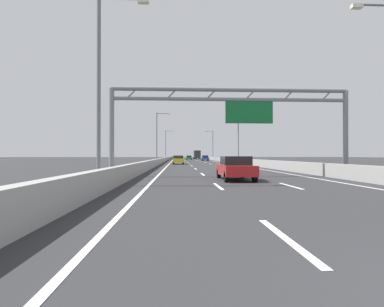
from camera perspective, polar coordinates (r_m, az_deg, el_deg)
ground_plane at (r=101.87m, az=-0.66°, el=-1.17°), size 260.00×260.00×0.00m
lane_dash_left_0 at (r=5.85m, az=17.74°, el=-15.42°), size 0.16×3.00×0.01m
lane_dash_left_1 at (r=14.51m, az=5.10°, el=-6.35°), size 0.16×3.00×0.01m
lane_dash_left_2 at (r=23.43m, az=2.07°, el=-4.05°), size 0.16×3.00×0.01m
lane_dash_left_3 at (r=32.39m, az=0.72°, el=-3.01°), size 0.16×3.00×0.01m
lane_dash_left_4 at (r=41.37m, az=-0.04°, el=-2.43°), size 0.16×3.00×0.01m
lane_dash_left_5 at (r=50.36m, az=-0.53°, el=-2.05°), size 0.16×3.00×0.01m
lane_dash_left_6 at (r=59.35m, az=-0.87°, el=-1.78°), size 0.16×3.00×0.01m
lane_dash_left_7 at (r=68.34m, az=-1.12°, el=-1.59°), size 0.16×3.00×0.01m
lane_dash_left_8 at (r=77.33m, az=-1.32°, el=-1.44°), size 0.16×3.00×0.01m
lane_dash_left_9 at (r=86.33m, az=-1.47°, el=-1.32°), size 0.16×3.00×0.01m
lane_dash_left_10 at (r=95.33m, az=-1.59°, el=-1.23°), size 0.16×3.00×0.01m
lane_dash_left_11 at (r=104.32m, az=-1.70°, el=-1.15°), size 0.16×3.00×0.01m
lane_dash_left_12 at (r=113.32m, az=-1.78°, el=-1.08°), size 0.16×3.00×0.01m
lane_dash_left_13 at (r=122.32m, az=-1.86°, el=-1.03°), size 0.16×3.00×0.01m
lane_dash_left_14 at (r=131.32m, az=-1.92°, el=-0.98°), size 0.16×3.00×0.01m
lane_dash_left_15 at (r=140.32m, az=-1.97°, el=-0.93°), size 0.16×3.00×0.01m
lane_dash_left_16 at (r=149.31m, az=-2.02°, el=-0.90°), size 0.16×3.00×0.01m
lane_dash_left_17 at (r=158.31m, az=-2.07°, el=-0.86°), size 0.16×3.00×0.01m
lane_dash_right_1 at (r=15.42m, az=18.55°, el=-5.98°), size 0.16×3.00×0.01m
lane_dash_right_2 at (r=24.00m, az=10.69°, el=-3.95°), size 0.16×3.00×0.01m
lane_dash_right_3 at (r=32.81m, az=7.02°, el=-2.98°), size 0.16×3.00×0.01m
lane_dash_right_4 at (r=41.70m, az=4.91°, el=-2.41°), size 0.16×3.00×0.01m
lane_dash_right_5 at (r=50.62m, az=3.55°, el=-2.04°), size 0.16×3.00×0.01m
lane_dash_right_6 at (r=59.57m, az=2.59°, el=-1.78°), size 0.16×3.00×0.01m
lane_dash_right_7 at (r=68.54m, az=1.89°, el=-1.59°), size 0.16×3.00×0.01m
lane_dash_right_8 at (r=77.51m, az=1.35°, el=-1.44°), size 0.16×3.00×0.01m
lane_dash_right_9 at (r=86.49m, az=0.92°, el=-1.32°), size 0.16×3.00×0.01m
lane_dash_right_10 at (r=95.47m, az=0.57°, el=-1.23°), size 0.16×3.00×0.01m
lane_dash_right_11 at (r=104.45m, az=0.28°, el=-1.15°), size 0.16×3.00×0.01m
lane_dash_right_12 at (r=113.44m, az=0.04°, el=-1.08°), size 0.16×3.00×0.01m
lane_dash_right_13 at (r=122.43m, az=-0.17°, el=-1.02°), size 0.16×3.00×0.01m
lane_dash_right_14 at (r=131.42m, az=-0.35°, el=-0.98°), size 0.16×3.00×0.01m
lane_dash_right_15 at (r=140.41m, az=-0.51°, el=-0.93°), size 0.16×3.00×0.01m
lane_dash_right_16 at (r=149.41m, az=-0.64°, el=-0.90°), size 0.16×3.00×0.01m
lane_dash_right_17 at (r=158.40m, az=-0.76°, el=-0.86°), size 0.16×3.00×0.01m
edge_line_left at (r=89.82m, az=-3.72°, el=-1.28°), size 0.16×176.00×0.01m
edge_line_right at (r=90.26m, az=2.96°, el=-1.28°), size 0.16×176.00×0.01m
barrier_left at (r=111.84m, az=-4.38°, el=-0.85°), size 0.45×220.00×0.95m
barrier_right at (r=112.31m, az=2.67°, el=-0.85°), size 0.45×220.00×0.95m
sign_gantry at (r=21.38m, az=7.98°, el=8.68°), size 17.15×0.36×6.36m
streetlamp_left_near at (r=15.71m, az=-16.77°, el=13.94°), size 2.58×0.28×9.50m
streetlamp_left_mid at (r=55.51m, az=-6.60°, el=3.68°), size 2.58×0.28×9.50m
streetlamp_right_mid at (r=56.52m, az=8.72°, el=3.61°), size 2.58×0.28×9.50m
streetlamp_left_far at (r=95.88m, az=-4.99°, el=2.00°), size 2.58×0.28×9.50m
streetlamp_right_far at (r=96.46m, az=3.92°, el=1.99°), size 2.58×0.28×9.50m
green_car at (r=95.10m, az=-0.60°, el=-0.80°), size 1.76×4.35×1.39m
silver_car at (r=130.43m, az=0.57°, el=-0.67°), size 1.82×4.27×1.37m
yellow_car at (r=49.36m, az=-2.67°, el=-1.23°), size 1.80×4.20×1.47m
red_car at (r=18.31m, az=8.39°, el=-2.75°), size 1.83×4.18×1.46m
blue_car at (r=80.60m, az=2.55°, el=-0.88°), size 1.80×4.25×1.45m
box_truck at (r=113.91m, az=0.95°, el=-0.19°), size 2.38×8.78×3.27m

